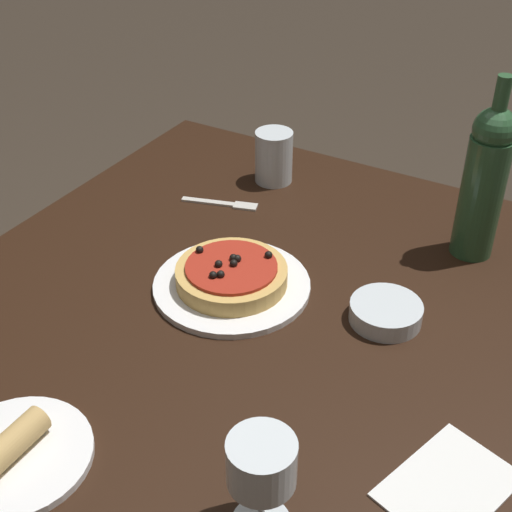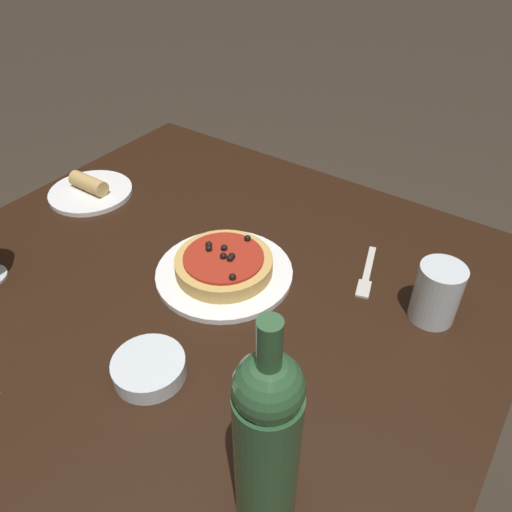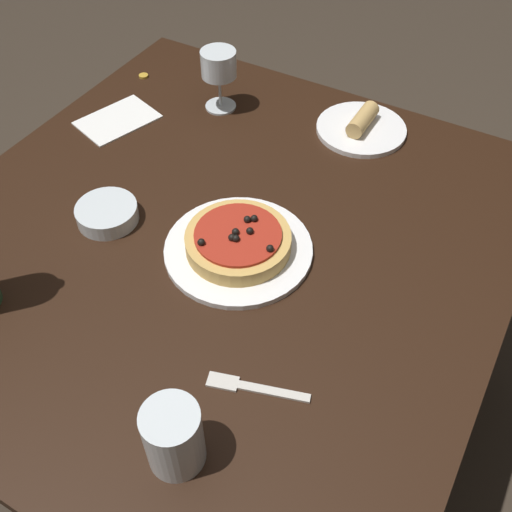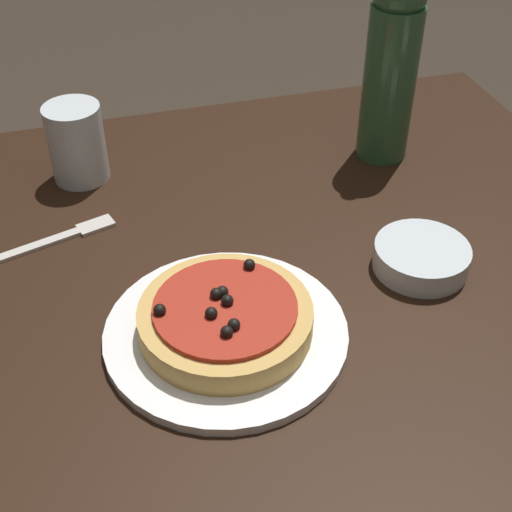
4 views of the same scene
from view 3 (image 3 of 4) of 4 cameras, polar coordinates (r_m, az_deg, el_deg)
ground_plane at (r=1.80m, az=-2.50°, el=-15.35°), size 14.00×14.00×0.00m
dining_table at (r=1.23m, az=-3.52°, el=-0.82°), size 1.16×1.10×0.77m
dinner_plate at (r=1.13m, az=-1.69°, el=0.63°), size 0.28×0.28×0.01m
pizza at (r=1.11m, az=-1.71°, el=1.48°), size 0.20×0.20×0.05m
wine_glass at (r=1.44m, az=-3.57°, el=17.54°), size 0.08×0.08×0.15m
water_cup at (r=0.86m, az=-7.85°, el=-16.71°), size 0.08×0.08×0.12m
side_bowl at (r=1.22m, az=-14.00°, el=3.96°), size 0.12×0.12×0.03m
fork at (r=0.96m, az=-0.47°, el=-12.39°), size 0.07×0.16×0.00m
side_plate at (r=1.43m, az=10.01°, el=12.03°), size 0.21×0.21×0.05m
paper_napkin at (r=1.49m, az=-13.05°, el=12.52°), size 0.21×0.17×0.00m
bottle_cap at (r=1.64m, az=-10.66°, el=16.50°), size 0.02×0.02×0.01m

